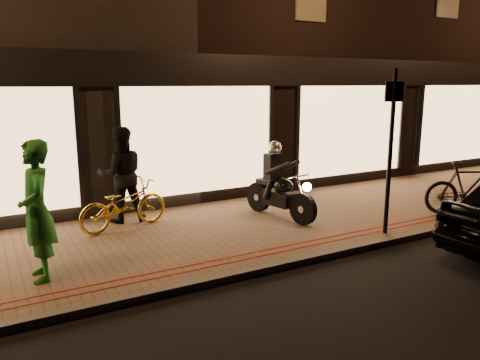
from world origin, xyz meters
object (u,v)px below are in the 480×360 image
object	(u,v)px
motorcycle	(278,188)
bicycle_gold	(124,205)
sign_post	(391,144)
person_green	(37,211)

from	to	relation	value
motorcycle	bicycle_gold	distance (m)	3.12
sign_post	person_green	world-z (taller)	sign_post
motorcycle	person_green	world-z (taller)	person_green
person_green	bicycle_gold	bearing A→B (deg)	134.92
person_green	motorcycle	bearing A→B (deg)	100.27
bicycle_gold	sign_post	bearing A→B (deg)	-134.88
person_green	sign_post	bearing A→B (deg)	80.24
motorcycle	sign_post	world-z (taller)	sign_post
sign_post	person_green	distance (m)	5.98
bicycle_gold	person_green	distance (m)	2.48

